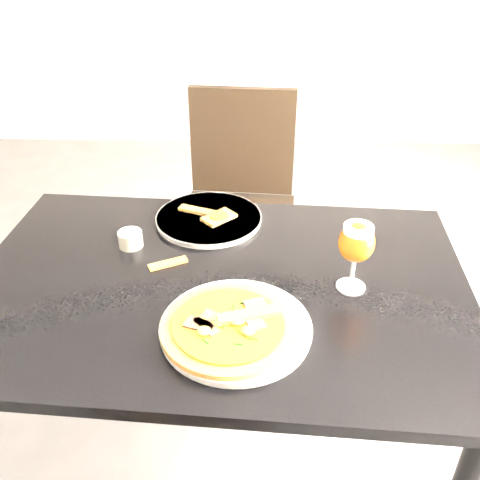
{
  "coord_description": "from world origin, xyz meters",
  "views": [
    {
      "loc": [
        0.16,
        -0.77,
        1.52
      ],
      "look_at": [
        0.13,
        0.32,
        0.83
      ],
      "focal_mm": 40.0,
      "sensor_mm": 36.0,
      "label": 1
    }
  ],
  "objects_px": {
    "chair_far": "(239,203)",
    "pizza": "(229,326)",
    "dining_table": "(219,310)",
    "beer_glass": "(357,243)"
  },
  "relations": [
    {
      "from": "chair_far",
      "to": "pizza",
      "type": "xyz_separation_m",
      "value": [
        0.01,
        -1.02,
        0.26
      ]
    },
    {
      "from": "pizza",
      "to": "beer_glass",
      "type": "distance_m",
      "value": 0.34
    },
    {
      "from": "chair_far",
      "to": "beer_glass",
      "type": "bearing_deg",
      "value": -66.69
    },
    {
      "from": "beer_glass",
      "to": "dining_table",
      "type": "bearing_deg",
      "value": 176.73
    },
    {
      "from": "dining_table",
      "to": "pizza",
      "type": "height_order",
      "value": "pizza"
    },
    {
      "from": "chair_far",
      "to": "beer_glass",
      "type": "relative_size",
      "value": 5.39
    },
    {
      "from": "chair_far",
      "to": "beer_glass",
      "type": "distance_m",
      "value": 0.96
    },
    {
      "from": "chair_far",
      "to": "beer_glass",
      "type": "xyz_separation_m",
      "value": [
        0.29,
        -0.85,
        0.36
      ]
    },
    {
      "from": "dining_table",
      "to": "chair_far",
      "type": "distance_m",
      "value": 0.84
    },
    {
      "from": "dining_table",
      "to": "chair_far",
      "type": "xyz_separation_m",
      "value": [
        0.03,
        0.83,
        -0.15
      ]
    }
  ]
}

